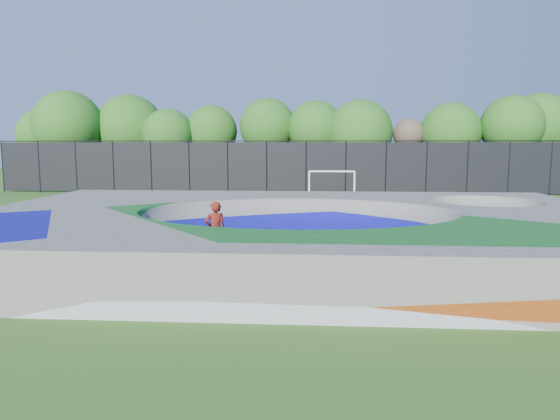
% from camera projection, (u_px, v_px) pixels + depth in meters
% --- Properties ---
extents(ground, '(120.00, 120.00, 0.00)m').
position_uv_depth(ground, '(297.00, 253.00, 17.34)').
color(ground, '#315D19').
rests_on(ground, ground).
extents(skate_deck, '(22.00, 14.00, 1.50)m').
position_uv_depth(skate_deck, '(297.00, 231.00, 17.24)').
color(skate_deck, gray).
rests_on(skate_deck, ground).
extents(skater, '(0.82, 0.70, 1.91)m').
position_uv_depth(skater, '(215.00, 230.00, 16.26)').
color(skater, red).
rests_on(skater, ground).
extents(skateboard, '(0.81, 0.45, 0.05)m').
position_uv_depth(skateboard, '(216.00, 258.00, 16.38)').
color(skateboard, black).
rests_on(skateboard, ground).
extents(soccer_goal, '(3.09, 0.12, 2.04)m').
position_uv_depth(soccer_goal, '(332.00, 180.00, 32.81)').
color(soccer_goal, white).
rests_on(soccer_goal, ground).
extents(fence, '(48.09, 0.09, 4.04)m').
position_uv_depth(fence, '(306.00, 166.00, 37.84)').
color(fence, black).
rests_on(fence, ground).
extents(treeline, '(52.65, 8.08, 8.31)m').
position_uv_depth(treeline, '(309.00, 129.00, 42.35)').
color(treeline, '#463723').
rests_on(treeline, ground).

